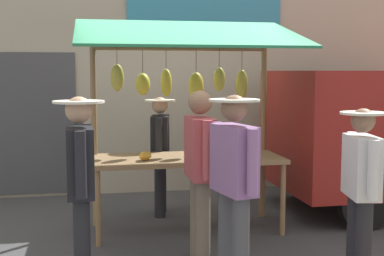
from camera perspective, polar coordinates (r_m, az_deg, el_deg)
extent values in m
plane|color=#424244|center=(6.33, -0.52, -11.03)|extent=(40.00, 40.00, 0.00)
cube|color=#B2A893|center=(8.23, -3.31, 4.96)|extent=(9.00, 0.25, 3.40)
cube|color=teal|center=(8.24, 1.45, 12.28)|extent=(2.40, 0.06, 0.56)
cube|color=#47474C|center=(8.14, -19.14, 0.38)|extent=(1.90, 0.04, 2.10)
cube|color=olive|center=(6.13, -0.53, -3.37)|extent=(2.20, 0.90, 0.05)
cylinder|color=olive|center=(5.75, -10.18, -8.61)|extent=(0.06, 0.06, 0.83)
cylinder|color=olive|center=(6.13, 9.84, -7.67)|extent=(0.06, 0.06, 0.83)
cylinder|color=olive|center=(6.51, -10.27, -6.87)|extent=(0.06, 0.06, 0.83)
cylinder|color=olive|center=(6.85, 7.52, -6.17)|extent=(0.06, 0.06, 0.83)
cylinder|color=olive|center=(6.39, -10.58, -0.20)|extent=(0.07, 0.07, 2.35)
cylinder|color=olive|center=(6.74, 7.75, 0.18)|extent=(0.07, 0.07, 2.35)
cylinder|color=olive|center=(6.45, -1.19, 8.64)|extent=(2.12, 0.06, 0.06)
cube|color=#23724C|center=(5.92, -0.28, 10.32)|extent=(2.50, 1.46, 0.39)
cylinder|color=brown|center=(6.60, 5.45, 7.43)|extent=(0.01, 0.01, 0.26)
ellipsoid|color=gold|center=(6.60, 5.42, 4.75)|extent=(0.18, 0.16, 0.36)
cylinder|color=brown|center=(6.50, 2.98, 7.61)|extent=(0.01, 0.01, 0.23)
ellipsoid|color=gold|center=(6.50, 2.97, 5.31)|extent=(0.19, 0.20, 0.29)
cylinder|color=brown|center=(6.43, 0.45, 7.36)|extent=(0.01, 0.01, 0.29)
ellipsoid|color=yellow|center=(6.43, 0.45, 4.61)|extent=(0.24, 0.22, 0.33)
cylinder|color=brown|center=(6.41, -2.83, 7.55)|extent=(0.01, 0.01, 0.25)
ellipsoid|color=yellow|center=(6.41, -2.82, 4.92)|extent=(0.15, 0.18, 0.34)
cylinder|color=brown|center=(6.40, -5.38, 7.30)|extent=(0.01, 0.01, 0.30)
ellipsoid|color=yellow|center=(6.40, -5.36, 4.76)|extent=(0.20, 0.23, 0.27)
cylinder|color=brown|center=(6.31, -8.16, 7.76)|extent=(0.01, 0.01, 0.19)
ellipsoid|color=gold|center=(6.30, -8.12, 5.44)|extent=(0.19, 0.17, 0.32)
ellipsoid|color=gold|center=(5.92, -5.10, -3.02)|extent=(0.20, 0.22, 0.10)
ellipsoid|color=orange|center=(5.87, 1.98, -2.87)|extent=(0.15, 0.23, 0.14)
cylinder|color=#232328|center=(7.04, -3.39, -6.06)|extent=(0.14, 0.14, 0.76)
cylinder|color=#232328|center=(6.80, -3.51, -6.51)|extent=(0.14, 0.14, 0.76)
cube|color=black|center=(6.81, -3.48, -0.92)|extent=(0.30, 0.49, 0.54)
cylinder|color=black|center=(7.09, -3.34, -0.46)|extent=(0.09, 0.09, 0.50)
cylinder|color=black|center=(6.52, -3.63, -1.05)|extent=(0.09, 0.09, 0.50)
sphere|color=tan|center=(6.77, -3.50, 2.48)|extent=(0.21, 0.21, 0.21)
cylinder|color=beige|center=(6.77, -3.51, 3.01)|extent=(0.40, 0.40, 0.02)
cylinder|color=#232328|center=(4.90, 18.15, -11.82)|extent=(0.14, 0.14, 0.77)
cylinder|color=#232328|center=(5.13, 17.22, -10.97)|extent=(0.14, 0.14, 0.77)
cube|color=silver|center=(4.86, 17.93, -3.99)|extent=(0.30, 0.50, 0.54)
cylinder|color=silver|center=(4.59, 19.09, -4.36)|extent=(0.09, 0.09, 0.50)
cylinder|color=silver|center=(5.13, 16.91, -3.19)|extent=(0.09, 0.09, 0.50)
sphere|color=#8C664C|center=(4.81, 18.09, 0.79)|extent=(0.21, 0.21, 0.21)
cylinder|color=beige|center=(4.80, 18.11, 1.54)|extent=(0.40, 0.40, 0.02)
cylinder|color=#4C4C51|center=(4.56, 5.34, -12.49)|extent=(0.14, 0.14, 0.83)
cylinder|color=#4C4C51|center=(4.79, 3.70, -11.55)|extent=(0.14, 0.14, 0.83)
cube|color=#93669E|center=(4.51, 4.57, -3.41)|extent=(0.33, 0.54, 0.59)
cylinder|color=#93669E|center=(4.24, 6.59, -3.73)|extent=(0.09, 0.09, 0.54)
cylinder|color=#93669E|center=(4.77, 2.80, -2.57)|extent=(0.09, 0.09, 0.54)
sphere|color=#8C664C|center=(4.45, 4.62, 2.15)|extent=(0.23, 0.23, 0.23)
cylinder|color=beige|center=(4.45, 4.63, 3.03)|extent=(0.43, 0.43, 0.02)
cylinder|color=#232328|center=(4.58, -11.83, -12.54)|extent=(0.14, 0.14, 0.82)
cylinder|color=#232328|center=(4.84, -11.91, -11.51)|extent=(0.14, 0.14, 0.82)
cube|color=black|center=(4.54, -12.07, -3.55)|extent=(0.24, 0.51, 0.58)
cylinder|color=black|center=(4.24, -11.99, -3.93)|extent=(0.09, 0.09, 0.54)
cylinder|color=black|center=(4.85, -12.15, -2.67)|extent=(0.09, 0.09, 0.54)
sphere|color=tan|center=(4.49, -12.20, 1.93)|extent=(0.23, 0.23, 0.23)
cylinder|color=beige|center=(4.49, -12.22, 2.79)|extent=(0.43, 0.43, 0.02)
cylinder|color=#726656|center=(5.10, 1.21, -10.40)|extent=(0.14, 0.14, 0.84)
cylinder|color=#726656|center=(5.36, 0.54, -9.57)|extent=(0.14, 0.14, 0.84)
cube|color=#BF4C51|center=(5.07, 0.88, -2.18)|extent=(0.23, 0.51, 0.59)
cylinder|color=#BF4C51|center=(4.77, 1.69, -2.44)|extent=(0.09, 0.09, 0.55)
cylinder|color=#BF4C51|center=(5.37, 0.16, -1.46)|extent=(0.09, 0.09, 0.55)
sphere|color=#8C664C|center=(5.03, 0.89, 2.80)|extent=(0.23, 0.23, 0.23)
cube|color=black|center=(7.25, 16.43, 2.06)|extent=(1.43, 1.83, 0.68)
cylinder|color=black|center=(6.60, 18.20, -7.65)|extent=(0.66, 0.19, 0.66)
cylinder|color=black|center=(8.05, 12.30, -5.01)|extent=(0.66, 0.19, 0.66)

